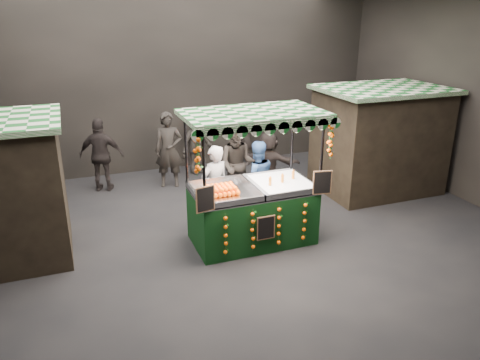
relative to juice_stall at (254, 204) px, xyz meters
name	(u,v)px	position (x,y,z in m)	size (l,w,h in m)	color
ground	(233,242)	(-0.40, 0.07, -0.81)	(12.00, 12.00, 0.00)	black
market_hall	(232,69)	(-0.40, 0.07, 2.57)	(12.10, 10.10, 5.05)	black
neighbour_stall_right	(379,139)	(4.00, 1.57, 0.50)	(3.00, 2.20, 2.60)	black
juice_stall	(254,204)	(0.00, 0.00, 0.00)	(2.69, 1.58, 2.61)	black
vendor_grey	(215,187)	(-0.49, 0.92, 0.08)	(0.75, 0.60, 1.78)	gray
vendor_blue	(257,179)	(0.54, 1.16, 0.05)	(0.89, 0.73, 1.71)	navy
shopper_0	(169,150)	(-0.87, 3.63, 0.16)	(0.81, 0.63, 1.95)	black
shopper_1	(238,165)	(0.38, 1.89, 0.15)	(1.15, 1.05, 1.92)	black
shopper_2	(101,155)	(-2.51, 3.90, 0.12)	(1.18, 0.79, 1.86)	black
shopper_3	(197,142)	(0.07, 4.32, 0.10)	(1.35, 1.19, 1.81)	black
shopper_5	(268,163)	(1.28, 2.18, 0.00)	(1.45, 1.34, 1.62)	#282221
shopper_6	(244,135)	(1.61, 4.67, 0.06)	(0.68, 0.76, 1.74)	#2E2825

